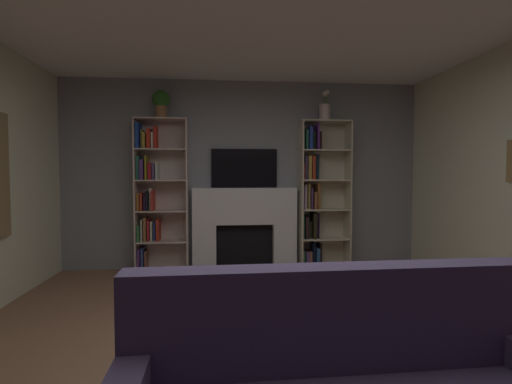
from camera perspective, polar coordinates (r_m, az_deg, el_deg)
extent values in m
plane|color=#886148|center=(2.90, 2.46, -24.67)|extent=(6.94, 6.94, 0.00)
cube|color=gray|center=(5.48, -1.81, 2.61)|extent=(5.16, 0.06, 2.64)
cube|color=white|center=(5.44, -7.69, -8.11)|extent=(0.33, 0.20, 0.62)
cube|color=white|center=(5.51, 4.21, -7.95)|extent=(0.33, 0.20, 0.62)
cube|color=white|center=(5.37, -1.71, -2.11)|extent=(1.45, 0.20, 0.51)
cube|color=black|center=(5.51, -1.74, -7.95)|extent=(0.80, 0.08, 0.62)
cube|color=#575348|center=(5.27, -1.50, -11.76)|extent=(1.55, 0.30, 0.03)
cube|color=black|center=(5.42, -1.77, 3.54)|extent=(0.93, 0.06, 0.55)
cube|color=beige|center=(5.40, -17.40, -0.53)|extent=(0.02, 0.32, 2.07)
cube|color=beige|center=(5.30, -10.17, -0.51)|extent=(0.02, 0.32, 2.07)
cube|color=beige|center=(5.49, -13.59, -0.43)|extent=(0.70, 0.02, 2.07)
cube|color=beige|center=(5.50, -13.69, -11.29)|extent=(0.66, 0.32, 0.02)
cube|color=#582F76|center=(5.52, -16.92, -9.56)|extent=(0.03, 0.27, 0.30)
cube|color=#354981|center=(5.53, -16.46, -9.48)|extent=(0.03, 0.22, 0.31)
cube|color=brown|center=(5.54, -16.03, -9.72)|extent=(0.02, 0.20, 0.26)
cube|color=beige|center=(5.41, -13.74, -7.11)|extent=(0.66, 0.32, 0.02)
cube|color=#34743E|center=(5.45, -16.96, -5.84)|extent=(0.03, 0.27, 0.22)
cube|color=beige|center=(5.46, -16.52, -5.43)|extent=(0.02, 0.23, 0.29)
cube|color=brown|center=(5.44, -16.08, -5.30)|extent=(0.03, 0.25, 0.32)
cube|color=#B92733|center=(5.46, -15.61, -5.49)|extent=(0.03, 0.20, 0.28)
cube|color=beige|center=(5.44, -15.19, -5.58)|extent=(0.02, 0.23, 0.26)
cube|color=#28439A|center=(5.45, -14.80, -5.64)|extent=(0.02, 0.19, 0.25)
cube|color=#AD2F21|center=(5.42, -14.34, -5.44)|extent=(0.03, 0.25, 0.29)
cube|color=beige|center=(5.36, -13.79, -2.74)|extent=(0.66, 0.32, 0.02)
cube|color=#936023|center=(5.42, -16.99, -1.38)|extent=(0.03, 0.25, 0.23)
cube|color=#B23721|center=(5.40, -16.56, -1.38)|extent=(0.03, 0.27, 0.24)
cube|color=#25132D|center=(5.40, -16.10, -1.45)|extent=(0.02, 0.25, 0.22)
cube|color=black|center=(5.39, -15.79, -1.24)|extent=(0.02, 0.26, 0.26)
cube|color=beige|center=(5.42, -15.34, -1.02)|extent=(0.03, 0.19, 0.30)
cube|color=#BF3629|center=(5.37, -15.09, -1.22)|extent=(0.02, 0.27, 0.26)
cube|color=beige|center=(5.33, -13.84, 1.70)|extent=(0.66, 0.32, 0.02)
cube|color=#266655|center=(5.41, -17.03, 3.44)|extent=(0.04, 0.24, 0.31)
cube|color=#533275|center=(5.38, -16.51, 3.20)|extent=(0.04, 0.27, 0.27)
cube|color=olive|center=(5.39, -15.94, 3.51)|extent=(0.02, 0.24, 0.32)
cube|color=#AA1E25|center=(5.39, -15.43, 2.99)|extent=(0.04, 0.22, 0.23)
cube|color=#4F3B65|center=(5.37, -14.93, 2.99)|extent=(0.03, 0.24, 0.22)
cube|color=silver|center=(5.38, -14.49, 3.05)|extent=(0.03, 0.21, 0.23)
cube|color=beige|center=(5.34, -13.90, 6.16)|extent=(0.66, 0.32, 0.02)
cube|color=#1B3F96|center=(5.42, -17.09, 7.98)|extent=(0.04, 0.27, 0.34)
cube|color=olive|center=(5.43, -16.51, 7.49)|extent=(0.02, 0.22, 0.25)
cube|color=#A38C2E|center=(5.39, -16.18, 7.30)|extent=(0.03, 0.27, 0.21)
cube|color=red|center=(5.40, -15.59, 7.60)|extent=(0.04, 0.24, 0.26)
cube|color=beige|center=(5.40, -15.10, 7.37)|extent=(0.02, 0.22, 0.22)
cube|color=red|center=(5.42, -14.70, 7.80)|extent=(0.04, 0.18, 0.30)
cube|color=beige|center=(5.38, -13.95, 10.47)|extent=(0.66, 0.32, 0.02)
cube|color=beige|center=(5.41, 6.67, -0.42)|extent=(0.02, 0.32, 2.07)
cube|color=beige|center=(5.59, 13.51, -0.37)|extent=(0.02, 0.32, 2.07)
cube|color=beige|center=(5.64, 9.73, -0.31)|extent=(0.70, 0.02, 2.07)
cube|color=beige|center=(5.64, 10.06, -10.88)|extent=(0.66, 0.32, 0.02)
cube|color=#387B42|center=(5.57, 6.91, -9.80)|extent=(0.03, 0.22, 0.22)
cube|color=#553D7E|center=(5.58, 7.45, -9.79)|extent=(0.04, 0.24, 0.22)
cube|color=brown|center=(5.60, 7.93, -9.74)|extent=(0.04, 0.21, 0.22)
cube|color=black|center=(5.60, 8.42, -9.07)|extent=(0.03, 0.21, 0.35)
cube|color=#264E84|center=(5.60, 9.00, -9.50)|extent=(0.04, 0.25, 0.26)
cube|color=black|center=(5.63, 9.40, -9.14)|extent=(0.03, 0.20, 0.32)
cube|color=beige|center=(5.56, 10.10, -6.81)|extent=(0.66, 0.32, 0.02)
cube|color=#2C6A52|center=(5.50, 6.89, -5.02)|extent=(0.03, 0.20, 0.34)
cube|color=black|center=(5.49, 7.40, -5.21)|extent=(0.04, 0.25, 0.31)
cube|color=black|center=(5.54, 7.90, -5.52)|extent=(0.04, 0.18, 0.23)
cube|color=black|center=(5.51, 8.54, -4.92)|extent=(0.04, 0.26, 0.36)
cube|color=black|center=(5.55, 8.99, -4.91)|extent=(0.04, 0.19, 0.35)
cube|color=beige|center=(5.51, 10.13, -2.55)|extent=(0.66, 0.32, 0.02)
cube|color=#543076|center=(5.44, 6.92, -0.86)|extent=(0.02, 0.23, 0.31)
cube|color=beige|center=(5.47, 7.27, -0.66)|extent=(0.03, 0.20, 0.34)
cube|color=olive|center=(5.47, 7.71, -0.61)|extent=(0.03, 0.22, 0.36)
cube|color=#4F3168|center=(5.48, 8.12, -0.92)|extent=(0.02, 0.22, 0.29)
cube|color=brown|center=(5.47, 8.62, -1.22)|extent=(0.04, 0.27, 0.24)
cube|color=brown|center=(5.50, 9.13, -0.63)|extent=(0.04, 0.22, 0.35)
cube|color=beige|center=(5.48, 10.17, 1.77)|extent=(0.66, 0.32, 0.02)
cube|color=red|center=(5.44, 6.92, 3.06)|extent=(0.02, 0.22, 0.22)
cube|color=#4C4168|center=(5.47, 7.33, 3.61)|extent=(0.03, 0.19, 0.33)
cube|color=#A3853C|center=(5.46, 7.84, 3.62)|extent=(0.04, 0.22, 0.33)
cube|color=#A6331C|center=(5.47, 8.40, 3.60)|extent=(0.04, 0.22, 0.33)
cube|color=black|center=(5.50, 8.92, 3.70)|extent=(0.04, 0.20, 0.35)
cube|color=beige|center=(5.49, 10.21, 6.10)|extent=(0.66, 0.32, 0.02)
cube|color=#2C6448|center=(5.48, 6.94, 7.73)|extent=(0.03, 0.19, 0.29)
cube|color=#2C6656|center=(5.47, 7.43, 7.69)|extent=(0.03, 0.22, 0.28)
cube|color=#203B9B|center=(5.49, 7.99, 7.89)|extent=(0.04, 0.22, 0.32)
cube|color=black|center=(5.50, 8.45, 7.52)|extent=(0.04, 0.20, 0.25)
cube|color=#5D2A81|center=(5.49, 9.01, 8.08)|extent=(0.02, 0.27, 0.36)
cube|color=black|center=(5.49, 9.30, 7.48)|extent=(0.03, 0.26, 0.25)
cube|color=beige|center=(5.53, 10.24, 10.30)|extent=(0.66, 0.32, 0.02)
cylinder|color=#A67247|center=(5.41, -13.94, 11.43)|extent=(0.14, 0.14, 0.17)
sphere|color=#2C6623|center=(5.44, -13.96, 13.29)|extent=(0.24, 0.24, 0.24)
cylinder|color=beige|center=(5.56, 10.22, 11.55)|extent=(0.15, 0.15, 0.23)
cylinder|color=#4C7F3F|center=(5.59, 10.58, 13.57)|extent=(0.01, 0.01, 0.17)
sphere|color=silver|center=(5.60, 10.59, 14.41)|extent=(0.06, 0.06, 0.06)
cylinder|color=#4C7F3F|center=(5.60, 10.17, 13.42)|extent=(0.01, 0.01, 0.14)
sphere|color=silver|center=(5.61, 10.17, 14.14)|extent=(0.06, 0.06, 0.06)
cylinder|color=#4C7F3F|center=(5.62, 10.35, 13.37)|extent=(0.01, 0.01, 0.14)
sphere|color=silver|center=(5.63, 10.36, 14.07)|extent=(0.06, 0.06, 0.06)
cylinder|color=#4C7F3F|center=(5.60, 10.13, 13.48)|extent=(0.01, 0.01, 0.16)
sphere|color=silver|center=(5.62, 10.14, 14.27)|extent=(0.06, 0.06, 0.06)
cube|color=#564B70|center=(1.84, 11.27, -17.83)|extent=(1.86, 0.20, 0.46)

